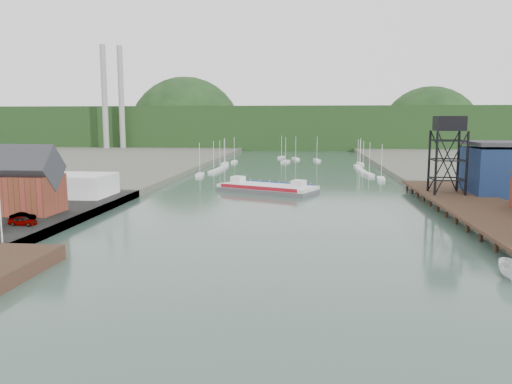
% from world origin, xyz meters
% --- Properties ---
extents(ground, '(600.00, 600.00, 0.00)m').
position_xyz_m(ground, '(0.00, 0.00, 0.00)').
color(ground, '#2A4135').
rests_on(ground, ground).
extents(east_pier, '(14.00, 70.00, 2.45)m').
position_xyz_m(east_pier, '(37.00, 45.00, 1.90)').
color(east_pier, black).
rests_on(east_pier, ground).
extents(harbor_building, '(12.20, 8.20, 8.90)m').
position_xyz_m(harbor_building, '(-42.00, 30.00, 6.09)').
color(harbor_building, '#572A18').
rests_on(harbor_building, west_quay).
extents(white_shed, '(18.00, 12.00, 4.50)m').
position_xyz_m(white_shed, '(-44.00, 50.00, 3.85)').
color(white_shed, silver).
rests_on(white_shed, west_quay).
extents(lift_tower, '(6.50, 6.50, 16.00)m').
position_xyz_m(lift_tower, '(35.00, 58.00, 15.65)').
color(lift_tower, black).
rests_on(lift_tower, east_pier).
extents(marina_sailboats, '(57.71, 92.65, 0.90)m').
position_xyz_m(marina_sailboats, '(0.08, 138.46, 0.35)').
color(marina_sailboats, silver).
rests_on(marina_sailboats, ground).
extents(smokestacks, '(11.20, 8.20, 60.00)m').
position_xyz_m(smokestacks, '(-106.00, 232.50, 30.00)').
color(smokestacks, gray).
rests_on(smokestacks, ground).
extents(distant_hills, '(500.00, 120.00, 80.00)m').
position_xyz_m(distant_hills, '(-3.98, 301.35, 10.38)').
color(distant_hills, black).
rests_on(distant_hills, ground).
extents(chain_ferry, '(25.32, 18.37, 3.39)m').
position_xyz_m(chain_ferry, '(-3.64, 71.09, 0.97)').
color(chain_ferry, '#4F4F52').
rests_on(chain_ferry, ground).
extents(motorboat, '(2.88, 5.57, 2.05)m').
position_xyz_m(motorboat, '(28.11, 5.94, 1.02)').
color(motorboat, silver).
rests_on(motorboat, ground).
extents(car_west_a, '(4.18, 1.80, 1.40)m').
position_xyz_m(car_west_a, '(-36.29, 20.27, 2.30)').
color(car_west_a, '#999999').
rests_on(car_west_a, west_quay).
extents(car_west_b, '(3.94, 2.13, 1.23)m').
position_xyz_m(car_west_b, '(-38.51, 24.00, 2.22)').
color(car_west_b, '#999999').
rests_on(car_west_b, west_quay).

